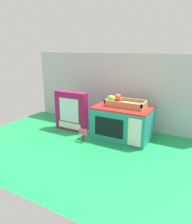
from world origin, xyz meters
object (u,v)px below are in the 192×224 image
cookie_set_box (71,111)px  price_sign (83,133)px  food_groups_crate (123,103)px  toy_microwave (123,122)px

cookie_set_box → price_sign: size_ratio=3.23×
food_groups_crate → price_sign: 0.38m
food_groups_crate → price_sign: bearing=-129.8°
toy_microwave → cookie_set_box: size_ratio=1.30×
food_groups_crate → cookie_set_box: size_ratio=0.97×
food_groups_crate → cookie_set_box: bearing=-168.2°
toy_microwave → cookie_set_box: (-0.43, -0.06, 0.04)m
toy_microwave → food_groups_crate: size_ratio=1.34×
food_groups_crate → price_sign: (-0.21, -0.25, -0.20)m
toy_microwave → food_groups_crate: bearing=114.1°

